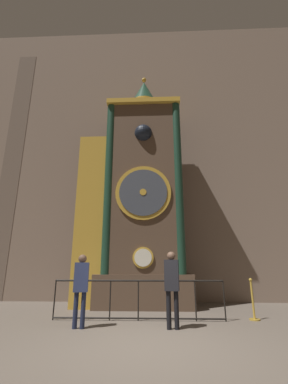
{
  "coord_description": "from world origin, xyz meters",
  "views": [
    {
      "loc": [
        0.16,
        -5.26,
        1.42
      ],
      "look_at": [
        -0.26,
        4.46,
        4.2
      ],
      "focal_mm": 24.0,
      "sensor_mm": 36.0,
      "label": 1
    }
  ],
  "objects_px": {
    "visitor_far": "(172,281)",
    "stanchion_post": "(253,306)",
    "clock_tower": "(135,197)",
    "visitor_near": "(81,283)"
  },
  "relations": [
    {
      "from": "visitor_near",
      "to": "stanchion_post",
      "type": "bearing_deg",
      "value": 2.79
    },
    {
      "from": "clock_tower",
      "to": "stanchion_post",
      "type": "height_order",
      "value": "clock_tower"
    },
    {
      "from": "clock_tower",
      "to": "visitor_far",
      "type": "xyz_separation_m",
      "value": [
        1.17,
        -3.14,
        -2.93
      ]
    },
    {
      "from": "clock_tower",
      "to": "visitor_far",
      "type": "relative_size",
      "value": 5.47
    },
    {
      "from": "visitor_near",
      "to": "stanchion_post",
      "type": "relative_size",
      "value": 1.57
    },
    {
      "from": "visitor_near",
      "to": "visitor_far",
      "type": "distance_m",
      "value": 2.21
    },
    {
      "from": "clock_tower",
      "to": "stanchion_post",
      "type": "relative_size",
      "value": 8.91
    },
    {
      "from": "visitor_far",
      "to": "clock_tower",
      "type": "bearing_deg",
      "value": 119.45
    },
    {
      "from": "visitor_far",
      "to": "stanchion_post",
      "type": "bearing_deg",
      "value": 35.52
    },
    {
      "from": "clock_tower",
      "to": "visitor_far",
      "type": "bearing_deg",
      "value": -69.51
    }
  ]
}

